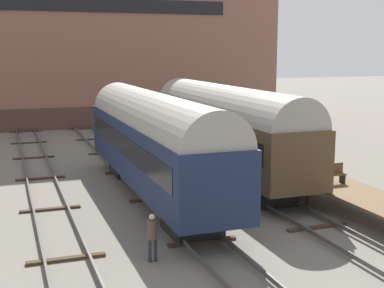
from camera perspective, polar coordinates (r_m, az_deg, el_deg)
ground_plane at (r=22.33m, az=-1.66°, el=-7.98°), size 200.00×200.00×0.00m
track_left at (r=21.38m, az=-14.19°, el=-8.71°), size 2.60×60.00×0.26m
track_middle at (r=22.29m, az=-1.66°, el=-7.63°), size 2.60×60.00×0.26m
track_right at (r=24.14m, az=9.36°, el=-6.37°), size 2.60×60.00×0.26m
train_car_brown at (r=29.14m, az=3.52°, el=2.00°), size 2.99×16.28×5.03m
train_car_navy at (r=24.85m, az=-4.12°, el=0.58°), size 2.92×16.29×4.99m
station_platform at (r=25.28m, az=14.46°, el=-4.04°), size 2.48×14.72×0.97m
bench at (r=24.72m, az=14.55°, el=-3.02°), size 1.40×0.40×0.91m
person_worker at (r=17.75m, az=-4.25°, el=-9.47°), size 0.32×0.32×1.64m
warehouse_building at (r=53.22m, az=-13.09°, el=12.82°), size 39.13×10.46×19.54m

